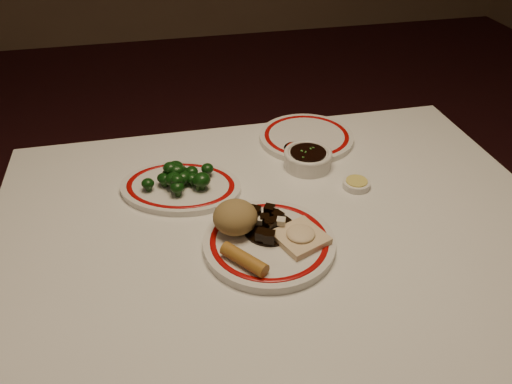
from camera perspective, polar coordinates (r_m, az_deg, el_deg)
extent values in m
cube|color=white|center=(1.07, 2.66, -4.57)|extent=(1.20, 0.90, 0.04)
cylinder|color=black|center=(1.61, -20.61, -8.41)|extent=(0.06, 0.06, 0.71)
cylinder|color=black|center=(1.76, 16.26, -3.24)|extent=(0.06, 0.06, 0.71)
cylinder|color=silver|center=(1.00, 1.51, -5.86)|extent=(0.30, 0.30, 0.02)
torus|color=#980807|center=(0.99, 1.52, -5.47)|extent=(0.26, 0.26, 0.00)
ellipsoid|color=olive|center=(0.99, -2.38, -2.89)|extent=(0.09, 0.09, 0.06)
cylinder|color=#AF772B|center=(0.93, -1.35, -7.70)|extent=(0.08, 0.10, 0.03)
cube|color=beige|center=(0.99, 5.09, -5.21)|extent=(0.12, 0.12, 0.01)
ellipsoid|color=beige|center=(0.98, 5.13, -4.76)|extent=(0.06, 0.06, 0.02)
cylinder|color=black|center=(1.01, 1.58, -4.23)|extent=(0.11, 0.11, 0.00)
cube|color=black|center=(1.01, 1.39, -3.98)|extent=(0.02, 0.02, 0.01)
cube|color=black|center=(1.02, -0.12, -2.28)|extent=(0.03, 0.03, 0.02)
cube|color=black|center=(0.98, 0.67, -4.94)|extent=(0.03, 0.03, 0.02)
cube|color=black|center=(1.01, 1.41, -4.14)|extent=(0.02, 0.02, 0.01)
cube|color=black|center=(1.00, 1.44, -3.69)|extent=(0.02, 0.02, 0.01)
cube|color=black|center=(1.00, 1.59, -3.65)|extent=(0.02, 0.02, 0.02)
cube|color=black|center=(1.01, 1.51, -3.77)|extent=(0.02, 0.02, 0.02)
cube|color=black|center=(0.97, 1.55, -5.16)|extent=(0.03, 0.03, 0.02)
cube|color=black|center=(1.03, 1.54, -2.07)|extent=(0.03, 0.03, 0.02)
cube|color=black|center=(1.02, 0.99, -3.15)|extent=(0.02, 0.02, 0.02)
cube|color=black|center=(1.00, 2.20, -3.47)|extent=(0.02, 0.02, 0.02)
cube|color=black|center=(1.02, 2.50, -2.85)|extent=(0.03, 0.03, 0.02)
cube|color=black|center=(1.03, 2.18, -2.43)|extent=(0.02, 0.02, 0.01)
cube|color=black|center=(1.00, 1.64, -3.81)|extent=(0.03, 0.03, 0.02)
cube|color=black|center=(1.01, 1.47, -3.91)|extent=(0.02, 0.02, 0.02)
cube|color=black|center=(1.02, 0.95, -3.07)|extent=(0.02, 0.02, 0.02)
cube|color=black|center=(1.00, 1.77, -3.55)|extent=(0.02, 0.02, 0.01)
cube|color=beige|center=(1.01, 0.23, -3.27)|extent=(0.02, 0.02, 0.01)
cube|color=beige|center=(1.00, 2.88, -3.36)|extent=(0.02, 0.02, 0.01)
torus|color=#980807|center=(1.16, -8.63, 0.82)|extent=(0.31, 0.31, 0.00)
cylinder|color=#23471C|center=(1.16, -10.51, 1.01)|extent=(0.01, 0.01, 0.01)
ellipsoid|color=#0D340D|center=(1.15, -10.58, 1.58)|extent=(0.03, 0.03, 0.02)
cylinder|color=#23471C|center=(1.18, -8.54, 1.79)|extent=(0.01, 0.01, 0.01)
ellipsoid|color=#0D340D|center=(1.17, -8.61, 2.39)|extent=(0.03, 0.03, 0.03)
cylinder|color=#23471C|center=(1.13, -6.15, 0.62)|extent=(0.01, 0.01, 0.01)
ellipsoid|color=#0D340D|center=(1.12, -6.21, 1.41)|extent=(0.04, 0.04, 0.03)
cylinder|color=#23471C|center=(1.15, -8.85, 1.06)|extent=(0.01, 0.01, 0.01)
ellipsoid|color=#0D340D|center=(1.14, -8.93, 1.75)|extent=(0.03, 0.03, 0.03)
cylinder|color=#23471C|center=(1.16, -9.30, 1.14)|extent=(0.01, 0.01, 0.01)
ellipsoid|color=#0D340D|center=(1.15, -9.37, 1.80)|extent=(0.03, 0.03, 0.02)
cylinder|color=#23471C|center=(1.18, -5.54, 2.07)|extent=(0.01, 0.01, 0.01)
ellipsoid|color=#0D340D|center=(1.17, -5.58, 2.69)|extent=(0.03, 0.03, 0.02)
cylinder|color=#23471C|center=(1.12, -8.92, -0.13)|extent=(0.01, 0.01, 0.01)
ellipsoid|color=#0D340D|center=(1.11, -9.00, 0.55)|extent=(0.03, 0.03, 0.03)
cylinder|color=#23471C|center=(1.17, -7.32, 1.75)|extent=(0.01, 0.01, 0.01)
ellipsoid|color=#0D340D|center=(1.16, -7.37, 2.33)|extent=(0.03, 0.03, 0.02)
cylinder|color=#23471C|center=(1.15, -8.28, 0.99)|extent=(0.01, 0.01, 0.01)
ellipsoid|color=#0D340D|center=(1.14, -8.34, 1.64)|extent=(0.04, 0.04, 0.03)
cylinder|color=#23471C|center=(1.13, -6.59, 0.61)|extent=(0.01, 0.01, 0.02)
ellipsoid|color=#0D340D|center=(1.12, -6.65, 1.29)|extent=(0.03, 0.03, 0.02)
cylinder|color=#23471C|center=(1.15, -7.26, 0.99)|extent=(0.01, 0.01, 0.01)
ellipsoid|color=#0D340D|center=(1.14, -7.31, 1.55)|extent=(0.03, 0.03, 0.02)
cylinder|color=#23471C|center=(1.19, -9.06, 2.28)|extent=(0.01, 0.01, 0.01)
ellipsoid|color=#0D340D|center=(1.18, -9.13, 2.87)|extent=(0.03, 0.03, 0.02)
cylinder|color=#23471C|center=(1.15, -12.18, 0.39)|extent=(0.01, 0.01, 0.01)
ellipsoid|color=#0D340D|center=(1.14, -12.26, 0.96)|extent=(0.03, 0.03, 0.02)
cylinder|color=#23471C|center=(1.18, -9.09, 2.03)|extent=(0.01, 0.01, 0.01)
ellipsoid|color=#0D340D|center=(1.17, -9.17, 2.79)|extent=(0.04, 0.04, 0.03)
cylinder|color=#23471C|center=(1.16, -8.47, 1.18)|extent=(0.01, 0.01, 0.01)
ellipsoid|color=#0D340D|center=(1.15, -8.53, 1.79)|extent=(0.03, 0.03, 0.02)
cylinder|color=#23471C|center=(1.16, -10.25, 0.90)|extent=(0.01, 0.01, 0.01)
ellipsoid|color=#0D340D|center=(1.15, -10.32, 1.50)|extent=(0.03, 0.03, 0.03)
cylinder|color=#23471C|center=(1.14, -9.31, 0.64)|extent=(0.01, 0.01, 0.02)
ellipsoid|color=#0D340D|center=(1.13, -9.40, 1.43)|extent=(0.04, 0.04, 0.03)
cylinder|color=#23471C|center=(1.17, -9.90, 1.41)|extent=(0.01, 0.01, 0.02)
ellipsoid|color=#0D340D|center=(1.16, -9.98, 2.08)|extent=(0.03, 0.03, 0.02)
cylinder|color=#23471C|center=(1.14, -8.85, 0.47)|extent=(0.01, 0.01, 0.01)
ellipsoid|color=#0D340D|center=(1.13, -8.92, 1.17)|extent=(0.03, 0.03, 0.03)
cylinder|color=#23471C|center=(1.15, -8.71, 1.05)|extent=(0.01, 0.01, 0.01)
ellipsoid|color=#0D340D|center=(1.14, -8.78, 1.71)|extent=(0.03, 0.03, 0.02)
ellipsoid|color=#0D340D|center=(1.11, -9.02, 1.41)|extent=(0.03, 0.03, 0.02)
ellipsoid|color=#0D340D|center=(1.15, -9.12, 2.46)|extent=(0.04, 0.04, 0.03)
ellipsoid|color=#0D340D|center=(1.15, -9.75, 2.73)|extent=(0.03, 0.03, 0.03)
ellipsoid|color=#0D340D|center=(1.15, -8.94, 2.49)|extent=(0.03, 0.03, 0.02)
cylinder|color=silver|center=(1.23, 5.92, 3.68)|extent=(0.12, 0.12, 0.04)
cylinder|color=black|center=(1.22, 5.98, 4.51)|extent=(0.09, 0.09, 0.00)
cylinder|color=silver|center=(1.29, 4.61, 4.76)|extent=(0.06, 0.06, 0.02)
cylinder|color=red|center=(1.29, 4.63, 5.13)|extent=(0.05, 0.05, 0.00)
cylinder|color=silver|center=(1.18, 11.39, 0.87)|extent=(0.06, 0.06, 0.02)
cylinder|color=#DAC959|center=(1.18, 11.44, 1.25)|extent=(0.05, 0.05, 0.00)
cylinder|color=silver|center=(1.35, 5.78, 6.20)|extent=(0.31, 0.31, 0.02)
torus|color=#980807|center=(1.35, 5.80, 6.50)|extent=(0.27, 0.27, 0.00)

